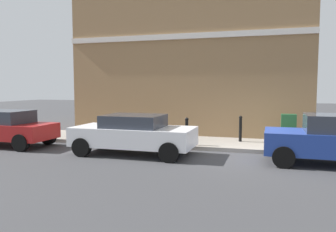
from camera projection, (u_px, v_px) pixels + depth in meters
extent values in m
plane|color=#38383A|center=(261.00, 158.00, 10.94)|extent=(80.00, 80.00, 0.00)
cube|color=gray|center=(120.00, 139.00, 14.51)|extent=(2.56, 30.00, 0.15)
cube|color=olive|center=(199.00, 56.00, 18.16)|extent=(7.36, 11.05, 8.08)
cube|color=silver|center=(182.00, 36.00, 14.58)|extent=(0.12, 11.05, 0.24)
cylinder|color=black|center=(284.00, 157.00, 9.56)|extent=(0.22, 0.64, 0.64)
cylinder|color=black|center=(282.00, 147.00, 11.08)|extent=(0.22, 0.64, 0.64)
cube|color=silver|center=(134.00, 136.00, 11.47)|extent=(1.83, 4.16, 0.64)
cube|color=#2D333D|center=(134.00, 121.00, 11.43)|extent=(1.60, 1.97, 0.44)
cylinder|color=black|center=(82.00, 147.00, 11.13)|extent=(0.22, 0.64, 0.64)
cylinder|color=black|center=(106.00, 139.00, 12.76)|extent=(0.22, 0.64, 0.64)
cylinder|color=black|center=(169.00, 152.00, 10.25)|extent=(0.22, 0.64, 0.64)
cylinder|color=black|center=(183.00, 143.00, 11.88)|extent=(0.22, 0.64, 0.64)
cube|color=maroon|center=(0.00, 130.00, 13.20)|extent=(1.68, 4.41, 0.59)
cube|color=#2D333D|center=(4.00, 117.00, 13.09)|extent=(1.47, 1.94, 0.51)
cylinder|color=black|center=(21.00, 143.00, 12.00)|extent=(0.22, 0.64, 0.64)
cylinder|color=black|center=(48.00, 137.00, 13.49)|extent=(0.22, 0.64, 0.64)
cube|color=#1E4C28|center=(288.00, 129.00, 12.67)|extent=(0.40, 0.55, 1.15)
cube|color=#333333|center=(288.00, 143.00, 12.71)|extent=(0.46, 0.61, 0.08)
cylinder|color=black|center=(240.00, 130.00, 13.30)|extent=(0.12, 0.12, 0.95)
sphere|color=black|center=(241.00, 117.00, 13.25)|extent=(0.14, 0.14, 0.14)
cylinder|color=black|center=(187.00, 132.00, 12.54)|extent=(0.12, 0.12, 0.95)
sphere|color=black|center=(187.00, 119.00, 12.49)|extent=(0.14, 0.14, 0.14)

